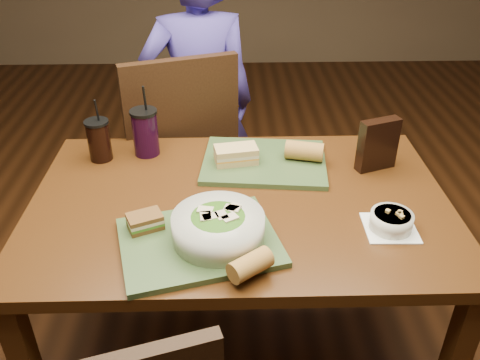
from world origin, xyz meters
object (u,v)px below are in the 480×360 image
at_px(tray_near, 199,242).
at_px(sandwich_far, 236,155).
at_px(baguette_far, 304,151).
at_px(cup_berry, 145,132).
at_px(diner, 200,106).
at_px(chair_far, 187,155).
at_px(soup_bowl, 391,221).
at_px(dining_table, 240,222).
at_px(chip_bag, 378,145).
at_px(cup_cola, 99,140).
at_px(salad_bowl, 218,226).
at_px(baguette_near, 250,265).
at_px(tray_far, 264,162).
at_px(sandwich_near, 145,221).

xyz_separation_m(tray_near, sandwich_far, (0.11, 0.42, 0.04)).
xyz_separation_m(baguette_far, cup_berry, (-0.55, 0.09, 0.03)).
distance_m(diner, sandwich_far, 0.67).
distance_m(tray_near, cup_berry, 0.57).
height_order(chair_far, diner, diner).
bearing_deg(soup_bowl, chair_far, 129.58).
distance_m(dining_table, sandwich_far, 0.25).
bearing_deg(tray_near, chair_far, 96.43).
xyz_separation_m(diner, chip_bag, (0.63, -0.66, 0.14)).
height_order(dining_table, chip_bag, chip_bag).
relative_size(soup_bowl, cup_cola, 0.66).
bearing_deg(chair_far, dining_table, -70.83).
bearing_deg(salad_bowl, chip_bag, 36.72).
distance_m(baguette_near, cup_berry, 0.75).
bearing_deg(soup_bowl, sandwich_far, 139.80).
bearing_deg(tray_far, dining_table, -112.73).
distance_m(baguette_far, cup_cola, 0.71).
bearing_deg(baguette_far, tray_near, -128.37).
bearing_deg(diner, cup_berry, 65.29).
bearing_deg(sandwich_near, cup_berry, 96.80).
distance_m(salad_bowl, sandwich_far, 0.42).
xyz_separation_m(chair_far, cup_berry, (-0.11, -0.30, 0.26)).
bearing_deg(tray_far, salad_bowl, -109.75).
distance_m(dining_table, diner, 0.86).
bearing_deg(tray_far, chair_far, 127.63).
bearing_deg(chip_bag, cup_berry, 151.01).
bearing_deg(sandwich_far, baguette_far, 3.06).
bearing_deg(tray_near, soup_bowl, 6.06).
height_order(diner, chip_bag, diner).
distance_m(dining_table, soup_bowl, 0.47).
relative_size(chair_far, tray_far, 2.47).
xyz_separation_m(baguette_near, cup_berry, (-0.34, 0.67, 0.04)).
relative_size(chair_far, soup_bowl, 6.93).
xyz_separation_m(chair_far, tray_near, (0.09, -0.83, 0.18)).
distance_m(dining_table, baguette_far, 0.34).
bearing_deg(cup_cola, diner, 60.85).
relative_size(dining_table, sandwich_far, 8.42).
bearing_deg(cup_cola, baguette_near, -51.68).
bearing_deg(cup_berry, sandwich_far, -17.95).
xyz_separation_m(chair_far, diner, (0.05, 0.24, 0.12)).
distance_m(soup_bowl, sandwich_far, 0.57).
relative_size(sandwich_far, baguette_far, 1.19).
distance_m(tray_far, cup_berry, 0.43).
distance_m(soup_bowl, cup_cola, 1.01).
distance_m(diner, cup_cola, 0.67).
height_order(diner, sandwich_far, diner).
xyz_separation_m(dining_table, cup_cola, (-0.48, 0.27, 0.16)).
distance_m(salad_bowl, baguette_near, 0.17).
bearing_deg(cup_cola, salad_bowl, -49.32).
xyz_separation_m(sandwich_near, chip_bag, (0.74, 0.34, 0.05)).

